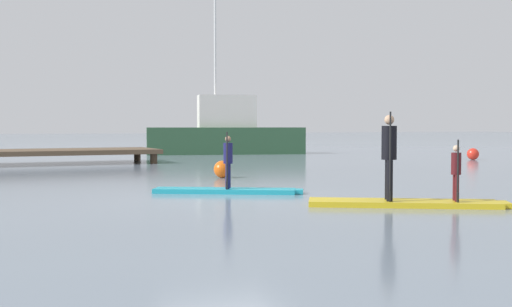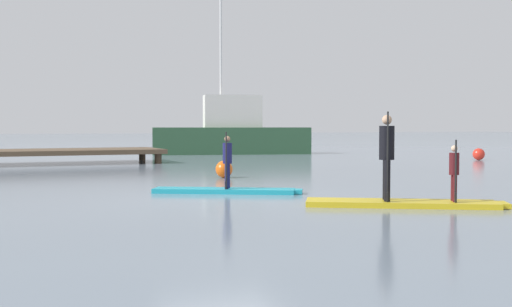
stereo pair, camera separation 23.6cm
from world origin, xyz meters
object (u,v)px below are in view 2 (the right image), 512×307
object	(u,v)px
mooring_buoy_mid	(479,154)
paddleboard_far	(405,203)
mooring_buoy_near	(224,169)
paddler_adult	(387,152)
paddler_child_front	(454,170)
fishing_boat_white_large	(231,134)
paddleboard_near	(227,191)
paddler_child_solo	(227,159)

from	to	relation	value
mooring_buoy_mid	paddleboard_far	bearing A→B (deg)	-136.71
paddleboard_far	mooring_buoy_near	bearing A→B (deg)	94.86
paddler_adult	paddler_child_front	size ratio (longest dim) A/B	1.45
paddler_child_front	fishing_boat_white_large	size ratio (longest dim) A/B	0.13
paddler_adult	mooring_buoy_near	xyz separation A→B (m)	(-0.35, 7.36, -0.76)
paddleboard_near	paddler_adult	size ratio (longest dim) A/B	1.90
paddler_adult	paddler_child_front	world-z (taller)	paddler_adult
fishing_boat_white_large	mooring_buoy_mid	xyz separation A→B (m)	(7.43, -10.19, -0.82)
mooring_buoy_mid	mooring_buoy_near	bearing A→B (deg)	-161.16
paddleboard_near	paddler_adult	bearing A→B (deg)	-61.61
paddler_adult	fishing_boat_white_large	bearing A→B (deg)	75.44
paddler_adult	mooring_buoy_near	world-z (taller)	paddler_adult
mooring_buoy_near	fishing_boat_white_large	bearing A→B (deg)	67.58
paddleboard_near	mooring_buoy_mid	xyz separation A→B (m)	(15.00, 8.62, 0.21)
paddler_child_solo	mooring_buoy_mid	bearing A→B (deg)	29.91
paddler_adult	paddler_child_front	distance (m)	1.25
paddleboard_near	paddler_child_solo	world-z (taller)	paddler_child_solo
paddleboard_near	fishing_boat_white_large	bearing A→B (deg)	68.06
paddleboard_near	mooring_buoy_near	xyz separation A→B (m)	(1.47, 4.00, 0.19)
paddleboard_far	mooring_buoy_mid	world-z (taller)	mooring_buoy_mid
paddler_child_front	mooring_buoy_near	distance (m)	8.12
paddler_child_front	fishing_boat_white_large	world-z (taller)	fishing_boat_white_large
paddleboard_near	paddler_child_front	size ratio (longest dim) A/B	2.75
paddler_child_solo	paddler_child_front	size ratio (longest dim) A/B	1.11
mooring_buoy_near	mooring_buoy_mid	size ratio (longest dim) A/B	0.95
paddler_child_front	mooring_buoy_mid	distance (m)	17.52
paddler_child_solo	paddleboard_far	world-z (taller)	paddler_child_solo
mooring_buoy_near	paddler_child_solo	bearing A→B (deg)	-110.13
fishing_boat_white_large	mooring_buoy_mid	distance (m)	12.63
fishing_boat_white_large	paddler_adult	bearing A→B (deg)	-104.56
paddler_child_front	fishing_boat_white_large	distance (m)	23.28
mooring_buoy_near	mooring_buoy_mid	bearing A→B (deg)	18.84
paddler_child_solo	mooring_buoy_near	xyz separation A→B (m)	(1.47, 4.01, -0.50)
paddler_child_front	mooring_buoy_mid	size ratio (longest dim) A/B	2.19
paddler_child_solo	paddleboard_near	bearing A→B (deg)	74.48
paddler_child_solo	fishing_boat_white_large	distance (m)	20.29
paddler_child_front	mooring_buoy_mid	bearing A→B (deg)	46.05
paddleboard_far	fishing_boat_white_large	size ratio (longest dim) A/B	0.41
paddleboard_near	paddler_adult	distance (m)	3.94
paddler_child_solo	mooring_buoy_mid	size ratio (longest dim) A/B	2.42
paddler_child_solo	paddler_adult	size ratio (longest dim) A/B	0.76
paddler_child_solo	fishing_boat_white_large	xyz separation A→B (m)	(7.58, 18.82, 0.32)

